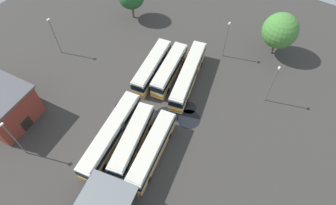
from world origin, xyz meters
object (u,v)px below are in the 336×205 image
at_px(bus_row0_slot2, 189,75).
at_px(tree_northwest, 280,31).
at_px(bus_row1_slot1, 132,140).
at_px(bus_row1_slot2, 152,150).
at_px(bus_row0_slot1, 170,70).
at_px(bus_row0_slot0, 152,67).
at_px(lamp_post_far_corner, 226,39).
at_px(lamp_post_by_building, 272,83).
at_px(lamp_post_mid_lot, 13,138).
at_px(bus_row1_slot0, 111,134).
at_px(lamp_post_near_entrance, 55,35).

height_order(bus_row0_slot2, tree_northwest, tree_northwest).
xyz_separation_m(bus_row1_slot1, tree_northwest, (-31.51, 10.22, 3.59)).
height_order(bus_row0_slot2, bus_row1_slot2, same).
bearing_deg(tree_northwest, bus_row0_slot1, -39.34).
relative_size(bus_row0_slot0, bus_row0_slot1, 1.06).
relative_size(lamp_post_far_corner, lamp_post_by_building, 0.97).
relative_size(bus_row0_slot0, lamp_post_far_corner, 1.59).
relative_size(bus_row1_slot1, lamp_post_mid_lot, 1.50).
relative_size(bus_row0_slot1, lamp_post_mid_lot, 1.46).
distance_m(bus_row1_slot2, lamp_post_by_building, 21.89).
xyz_separation_m(bus_row1_slot0, lamp_post_near_entrance, (-9.67, -21.42, 2.47)).
bearing_deg(bus_row0_slot2, lamp_post_far_corner, 167.15).
bearing_deg(lamp_post_mid_lot, lamp_post_by_building, 137.98).
height_order(bus_row0_slot0, lamp_post_by_building, lamp_post_by_building).
height_order(bus_row0_slot1, bus_row1_slot2, same).
bearing_deg(lamp_post_near_entrance, lamp_post_by_building, 105.78).
height_order(bus_row0_slot1, bus_row0_slot2, same).
relative_size(lamp_post_by_building, tree_northwest, 0.92).
xyz_separation_m(lamp_post_by_building, lamp_post_mid_lot, (29.34, -26.44, 0.00)).
distance_m(bus_row1_slot0, lamp_post_by_building, 26.58).
height_order(bus_row0_slot2, bus_row1_slot0, same).
relative_size(bus_row0_slot0, tree_northwest, 1.42).
bearing_deg(tree_northwest, lamp_post_mid_lot, -29.30).
relative_size(bus_row1_slot0, tree_northwest, 1.71).
bearing_deg(lamp_post_near_entrance, bus_row1_slot0, 65.70).
bearing_deg(bus_row0_slot2, bus_row0_slot0, -73.32).
bearing_deg(lamp_post_by_building, lamp_post_far_corner, -118.20).
relative_size(bus_row1_slot0, lamp_post_near_entrance, 1.90).
relative_size(bus_row1_slot0, lamp_post_mid_lot, 1.85).
xyz_separation_m(bus_row1_slot2, lamp_post_far_corner, (-25.17, -0.93, 2.42)).
xyz_separation_m(bus_row0_slot1, lamp_post_near_entrance, (6.33, -21.47, 2.47)).
bearing_deg(bus_row0_slot1, bus_row0_slot0, -68.61).
xyz_separation_m(bus_row1_slot0, lamp_post_by_building, (-20.46, 16.77, 2.56)).
relative_size(bus_row0_slot2, tree_northwest, 1.71).
relative_size(lamp_post_near_entrance, lamp_post_mid_lot, 0.98).
xyz_separation_m(bus_row0_slot0, tree_northwest, (-17.60, 16.45, 3.59)).
bearing_deg(lamp_post_far_corner, bus_row0_slot1, -28.78).
relative_size(bus_row1_slot1, tree_northwest, 1.38).
bearing_deg(lamp_post_by_building, lamp_post_mid_lot, -42.02).
bearing_deg(bus_row0_slot1, lamp_post_far_corner, 151.22).
bearing_deg(bus_row1_slot1, lamp_post_by_building, 145.40).
bearing_deg(bus_row0_slot1, bus_row1_slot0, -0.18).
bearing_deg(bus_row1_slot2, lamp_post_by_building, 152.33).
distance_m(lamp_post_far_corner, lamp_post_near_entrance, 31.89).
distance_m(bus_row1_slot0, tree_northwest, 35.31).
height_order(bus_row0_slot1, tree_northwest, tree_northwest).
relative_size(bus_row0_slot1, bus_row1_slot2, 0.93).
xyz_separation_m(bus_row0_slot0, bus_row0_slot1, (-1.17, 2.99, -0.00)).
distance_m(bus_row0_slot0, bus_row0_slot2, 6.78).
bearing_deg(lamp_post_by_building, bus_row0_slot1, -75.05).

